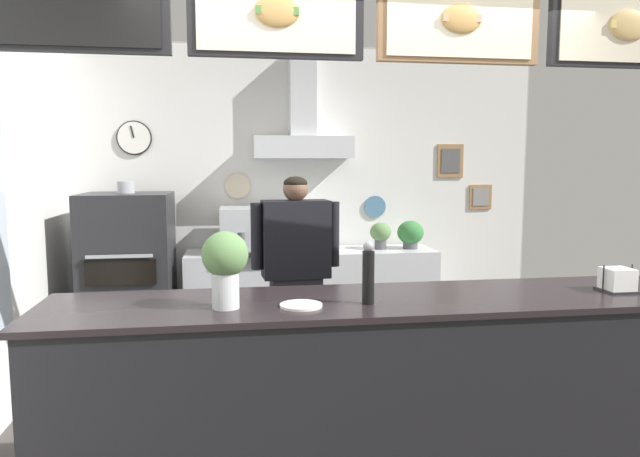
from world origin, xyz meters
TOP-DOWN VIEW (x-y plane):
  - back_wall_assembly at (-0.00, 2.36)m, footprint 4.46×2.64m
  - service_counter at (0.00, -0.35)m, footprint 3.27×0.70m
  - back_prep_counter at (-0.01, 2.11)m, footprint 2.26×0.57m
  - pizza_oven at (-1.60, 1.94)m, footprint 0.72×0.74m
  - shop_worker at (-0.30, 0.86)m, footprint 0.61×0.25m
  - espresso_machine at (-0.53, 2.09)m, footprint 0.60×0.57m
  - potted_sage at (0.63, 2.10)m, footprint 0.19×0.19m
  - potted_rosemary at (0.91, 2.09)m, footprint 0.24×0.24m
  - basil_vase at (-0.76, -0.43)m, footprint 0.21×0.21m
  - condiment_plate at (-0.42, -0.46)m, footprint 0.20×0.20m
  - pepper_grinder at (-0.10, -0.45)m, footprint 0.06×0.06m
  - napkin_holder at (1.23, -0.38)m, footprint 0.17×0.16m

SIDE VIEW (x-z plane):
  - back_prep_counter at x=-0.01m, z-range -0.01..0.88m
  - service_counter at x=0.00m, z-range 0.00..1.02m
  - pizza_oven at x=-1.60m, z-range -0.05..1.48m
  - shop_worker at x=-0.30m, z-range 0.05..1.64m
  - condiment_plate at x=-0.42m, z-range 1.02..1.03m
  - potted_rosemary at x=0.91m, z-range 0.90..1.16m
  - potted_sage at x=0.63m, z-range 0.91..1.15m
  - napkin_holder at x=1.23m, z-range 1.01..1.14m
  - espresso_machine at x=-0.53m, z-range 0.88..1.29m
  - pepper_grinder at x=-0.10m, z-range 1.02..1.31m
  - basil_vase at x=-0.76m, z-range 1.04..1.40m
  - back_wall_assembly at x=0.00m, z-range 0.10..2.87m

